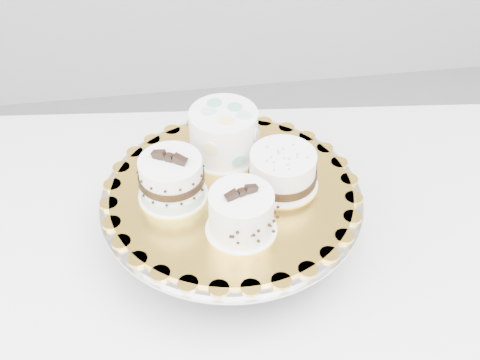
{
  "coord_description": "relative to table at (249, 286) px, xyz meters",
  "views": [
    {
      "loc": [
        -0.24,
        -0.54,
        1.5
      ],
      "look_at": [
        -0.15,
        0.13,
        0.9
      ],
      "focal_mm": 45.0,
      "sensor_mm": 36.0,
      "label": 1
    }
  ],
  "objects": [
    {
      "name": "table",
      "position": [
        0.0,
        0.0,
        0.0
      ],
      "size": [
        1.34,
        0.96,
        0.75
      ],
      "rotation": [
        0.0,
        0.0,
        -0.1
      ],
      "color": "white",
      "rests_on": "floor"
    },
    {
      "name": "cake_stand",
      "position": [
        -0.02,
        0.04,
        0.15
      ],
      "size": [
        0.41,
        0.41,
        0.11
      ],
      "color": "gray",
      "rests_on": "table"
    },
    {
      "name": "cake_board",
      "position": [
        -0.02,
        0.04,
        0.19
      ],
      "size": [
        0.49,
        0.49,
        0.01
      ],
      "primitive_type": "cylinder",
      "rotation": [
        0.0,
        0.0,
        -0.38
      ],
      "color": "yellow",
      "rests_on": "cake_stand"
    },
    {
      "name": "cake_swirl",
      "position": [
        -0.02,
        -0.04,
        0.22
      ],
      "size": [
        0.12,
        0.12,
        0.08
      ],
      "rotation": [
        0.0,
        0.0,
        0.32
      ],
      "color": "white",
      "rests_on": "cake_board"
    },
    {
      "name": "cake_banded",
      "position": [
        -0.11,
        0.04,
        0.22
      ],
      "size": [
        0.13,
        0.13,
        0.09
      ],
      "rotation": [
        0.0,
        0.0,
        -0.51
      ],
      "color": "white",
      "rests_on": "cake_board"
    },
    {
      "name": "cake_dots",
      "position": [
        -0.02,
        0.14,
        0.23
      ],
      "size": [
        0.14,
        0.14,
        0.08
      ],
      "rotation": [
        0.0,
        0.0,
        -0.37
      ],
      "color": "white",
      "rests_on": "cake_board"
    },
    {
      "name": "cake_ribbon",
      "position": [
        0.06,
        0.05,
        0.22
      ],
      "size": [
        0.12,
        0.12,
        0.06
      ],
      "rotation": [
        0.0,
        0.0,
        -0.22
      ],
      "color": "white",
      "rests_on": "cake_board"
    }
  ]
}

